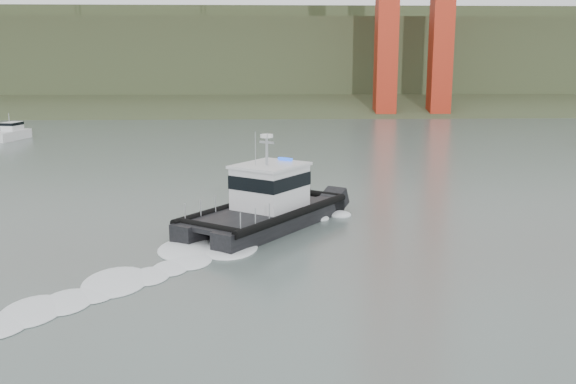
# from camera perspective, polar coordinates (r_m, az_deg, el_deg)

# --- Properties ---
(ground) EXTENTS (400.00, 400.00, 0.00)m
(ground) POSITION_cam_1_polar(r_m,az_deg,el_deg) (21.04, -2.55, -11.61)
(ground) COLOR #47544E
(ground) RESTS_ON ground
(headlands) EXTENTS (500.00, 105.36, 27.12)m
(headlands) POSITION_cam_1_polar(r_m,az_deg,el_deg) (144.82, -2.31, 11.23)
(headlands) COLOR #313F24
(headlands) RESTS_ON ground
(patrol_boat) EXTENTS (8.81, 10.20, 4.84)m
(patrol_boat) POSITION_cam_1_polar(r_m,az_deg,el_deg) (32.38, -1.90, -0.96)
(patrol_boat) COLOR black
(patrol_boat) RESTS_ON ground
(motorboat) EXTENTS (2.82, 5.48, 2.88)m
(motorboat) POSITION_cam_1_polar(r_m,az_deg,el_deg) (73.58, -23.41, 4.84)
(motorboat) COLOR white
(motorboat) RESTS_ON ground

